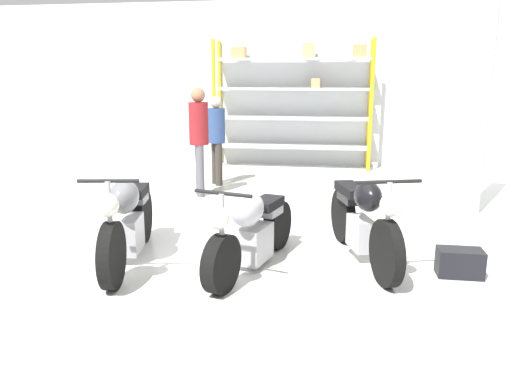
{
  "coord_description": "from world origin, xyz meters",
  "views": [
    {
      "loc": [
        0.85,
        -5.0,
        1.96
      ],
      "look_at": [
        0.0,
        0.4,
        0.7
      ],
      "focal_mm": 35.0,
      "sensor_mm": 36.0,
      "label": 1
    }
  ],
  "objects_px": {
    "motorcycle_grey": "(128,220)",
    "toolbox": "(460,263)",
    "motorcycle_black": "(363,219)",
    "person_browsing": "(216,134)",
    "shelving_rack": "(294,97)",
    "motorcycle_silver": "(252,230)",
    "person_near_rack": "(199,133)"
  },
  "relations": [
    {
      "from": "shelving_rack",
      "to": "toolbox",
      "type": "relative_size",
      "value": 7.8
    },
    {
      "from": "toolbox",
      "to": "motorcycle_grey",
      "type": "bearing_deg",
      "value": -177.42
    },
    {
      "from": "motorcycle_silver",
      "to": "toolbox",
      "type": "height_order",
      "value": "motorcycle_silver"
    },
    {
      "from": "motorcycle_grey",
      "to": "person_browsing",
      "type": "xyz_separation_m",
      "value": [
        0.01,
        4.06,
        0.48
      ]
    },
    {
      "from": "person_browsing",
      "to": "toolbox",
      "type": "relative_size",
      "value": 3.69
    },
    {
      "from": "motorcycle_grey",
      "to": "motorcycle_silver",
      "type": "xyz_separation_m",
      "value": [
        1.34,
        0.03,
        -0.06
      ]
    },
    {
      "from": "person_browsing",
      "to": "shelving_rack",
      "type": "bearing_deg",
      "value": -155.4
    },
    {
      "from": "motorcycle_silver",
      "to": "motorcycle_black",
      "type": "xyz_separation_m",
      "value": [
        1.15,
        0.4,
        0.06
      ]
    },
    {
      "from": "motorcycle_silver",
      "to": "motorcycle_black",
      "type": "relative_size",
      "value": 0.97
    },
    {
      "from": "motorcycle_black",
      "to": "person_browsing",
      "type": "relative_size",
      "value": 1.21
    },
    {
      "from": "person_browsing",
      "to": "person_near_rack",
      "type": "distance_m",
      "value": 0.92
    },
    {
      "from": "toolbox",
      "to": "motorcycle_black",
      "type": "bearing_deg",
      "value": 163.85
    },
    {
      "from": "shelving_rack",
      "to": "person_browsing",
      "type": "distance_m",
      "value": 2.51
    },
    {
      "from": "shelving_rack",
      "to": "motorcycle_silver",
      "type": "xyz_separation_m",
      "value": [
        0.1,
        -6.14,
        -1.12
      ]
    },
    {
      "from": "shelving_rack",
      "to": "motorcycle_grey",
      "type": "height_order",
      "value": "shelving_rack"
    },
    {
      "from": "motorcycle_grey",
      "to": "motorcycle_silver",
      "type": "relative_size",
      "value": 1.08
    },
    {
      "from": "shelving_rack",
      "to": "person_browsing",
      "type": "relative_size",
      "value": 2.11
    },
    {
      "from": "motorcycle_grey",
      "to": "toolbox",
      "type": "relative_size",
      "value": 4.64
    },
    {
      "from": "person_near_rack",
      "to": "shelving_rack",
      "type": "bearing_deg",
      "value": -133.89
    },
    {
      "from": "motorcycle_silver",
      "to": "motorcycle_black",
      "type": "distance_m",
      "value": 1.22
    },
    {
      "from": "motorcycle_silver",
      "to": "person_near_rack",
      "type": "height_order",
      "value": "person_near_rack"
    },
    {
      "from": "shelving_rack",
      "to": "toolbox",
      "type": "height_order",
      "value": "shelving_rack"
    },
    {
      "from": "shelving_rack",
      "to": "person_near_rack",
      "type": "relative_size",
      "value": 1.91
    },
    {
      "from": "motorcycle_black",
      "to": "person_browsing",
      "type": "xyz_separation_m",
      "value": [
        -2.47,
        3.63,
        0.47
      ]
    },
    {
      "from": "shelving_rack",
      "to": "motorcycle_silver",
      "type": "height_order",
      "value": "shelving_rack"
    },
    {
      "from": "motorcycle_silver",
      "to": "toolbox",
      "type": "bearing_deg",
      "value": 108.92
    },
    {
      "from": "motorcycle_grey",
      "to": "motorcycle_black",
      "type": "bearing_deg",
      "value": 89.92
    },
    {
      "from": "motorcycle_grey",
      "to": "person_browsing",
      "type": "bearing_deg",
      "value": 169.87
    },
    {
      "from": "toolbox",
      "to": "motorcycle_silver",
      "type": "bearing_deg",
      "value": -176.68
    },
    {
      "from": "motorcycle_black",
      "to": "person_browsing",
      "type": "distance_m",
      "value": 4.42
    },
    {
      "from": "person_browsing",
      "to": "toolbox",
      "type": "bearing_deg",
      "value": 95.96
    },
    {
      "from": "person_near_rack",
      "to": "person_browsing",
      "type": "bearing_deg",
      "value": -115.55
    }
  ]
}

